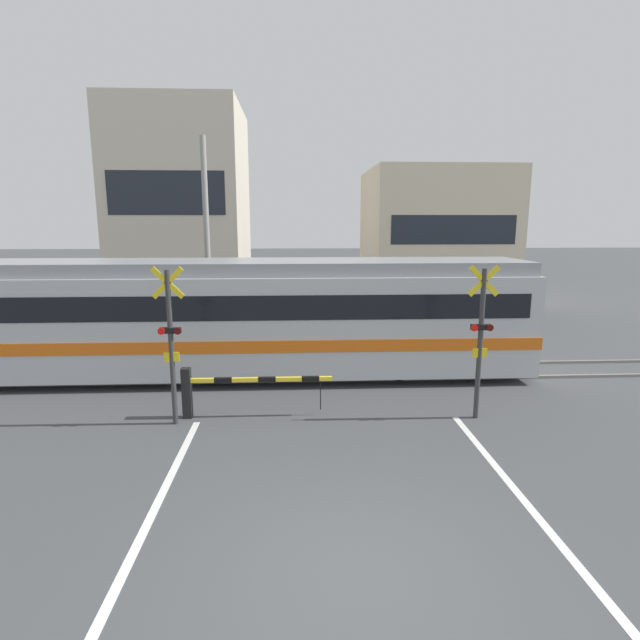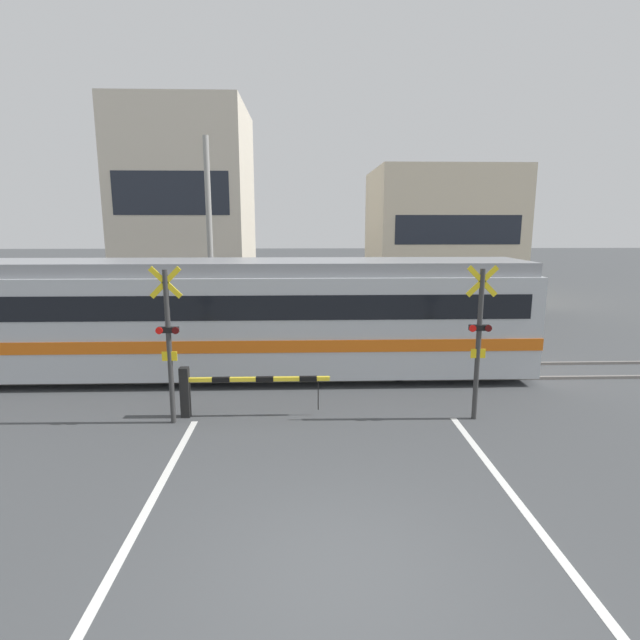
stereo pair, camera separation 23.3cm
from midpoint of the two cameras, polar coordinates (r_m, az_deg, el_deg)
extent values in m
plane|color=#444749|center=(6.98, 3.66, -27.03)|extent=(160.00, 160.00, 0.00)
cube|color=gray|center=(13.84, 0.58, -6.89)|extent=(50.00, 0.10, 0.08)
cube|color=gray|center=(15.21, 0.34, -5.23)|extent=(50.00, 0.10, 0.08)
cube|color=white|center=(7.69, -20.76, -23.74)|extent=(0.14, 8.96, 0.01)
cube|color=white|center=(8.12, 25.69, -22.15)|extent=(0.14, 8.96, 0.01)
cube|color=#B7BCC1|center=(14.50, -14.69, -0.16)|extent=(19.18, 2.76, 2.70)
cube|color=gray|center=(14.29, -14.99, 5.86)|extent=(18.99, 2.43, 0.36)
cube|color=orange|center=(14.58, -14.62, -1.72)|extent=(19.20, 2.82, 0.32)
cube|color=black|center=(14.39, -14.81, 2.21)|extent=(18.41, 2.80, 0.64)
cylinder|color=black|center=(13.99, 9.46, -5.38)|extent=(0.76, 0.12, 0.76)
cylinder|color=black|center=(15.35, 8.42, -3.88)|extent=(0.76, 0.12, 0.76)
cube|color=black|center=(11.64, -14.60, -8.00)|extent=(0.20, 0.20, 1.15)
cube|color=yellow|center=(11.30, -6.57, -6.73)|extent=(3.24, 0.09, 0.09)
cube|color=black|center=(11.40, -10.67, -6.70)|extent=(0.39, 0.10, 0.10)
cube|color=black|center=(11.29, -5.75, -6.74)|extent=(0.39, 0.10, 0.10)
cube|color=black|center=(11.27, -0.77, -6.72)|extent=(0.39, 0.10, 0.10)
cylinder|color=black|center=(11.40, 0.39, -8.57)|extent=(0.02, 0.02, 0.69)
cube|color=black|center=(17.96, 10.05, -1.10)|extent=(0.20, 0.20, 1.15)
cube|color=yellow|center=(17.64, 4.91, -0.23)|extent=(3.24, 0.09, 0.09)
cube|color=black|center=(17.75, 7.51, -0.21)|extent=(0.39, 0.10, 0.10)
cube|color=black|center=(17.62, 4.39, -0.23)|extent=(0.39, 0.10, 0.10)
cube|color=black|center=(17.54, 1.23, -0.25)|extent=(0.39, 0.10, 0.10)
cylinder|color=black|center=(17.61, 0.48, -1.50)|extent=(0.02, 0.02, 0.69)
cylinder|color=#333333|center=(11.07, -16.26, -3.13)|extent=(0.11, 0.11, 3.36)
cube|color=yellow|center=(10.82, -16.67, 4.13)|extent=(0.68, 0.04, 0.68)
cube|color=yellow|center=(10.82, -16.67, 4.13)|extent=(0.68, 0.04, 0.68)
cube|color=black|center=(10.98, -16.38, -1.09)|extent=(0.44, 0.12, 0.12)
cylinder|color=red|center=(10.95, -17.33, -1.17)|extent=(0.15, 0.03, 0.15)
cylinder|color=#4C0C0C|center=(10.87, -15.61, -1.17)|extent=(0.15, 0.03, 0.15)
cube|color=yellow|center=(11.09, -16.24, -3.99)|extent=(0.32, 0.03, 0.20)
cylinder|color=#333333|center=(11.41, 18.19, -2.82)|extent=(0.11, 0.11, 3.36)
cube|color=yellow|center=(11.17, 18.63, 4.22)|extent=(0.68, 0.04, 0.68)
cube|color=yellow|center=(11.17, 18.63, 4.22)|extent=(0.68, 0.04, 0.68)
cube|color=black|center=(11.33, 18.31, -0.84)|extent=(0.44, 0.12, 0.12)
cylinder|color=red|center=(11.20, 17.63, -0.93)|extent=(0.15, 0.03, 0.15)
cylinder|color=#4C0C0C|center=(11.32, 19.25, -0.91)|extent=(0.15, 0.03, 0.15)
cube|color=yellow|center=(11.43, 18.18, -3.66)|extent=(0.32, 0.03, 0.20)
cylinder|color=#23232D|center=(21.38, -4.05, 0.55)|extent=(0.13, 0.13, 0.83)
cylinder|color=#23232D|center=(21.37, -3.67, 0.56)|extent=(0.13, 0.13, 0.83)
cube|color=maroon|center=(21.25, -3.89, 2.53)|extent=(0.38, 0.22, 0.66)
sphere|color=#997056|center=(21.19, -3.90, 3.73)|extent=(0.23, 0.23, 0.23)
cube|color=beige|center=(29.12, -14.61, 12.45)|extent=(6.65, 7.17, 10.37)
cube|color=#1E232D|center=(25.64, -16.45, 13.75)|extent=(5.59, 0.03, 2.07)
cube|color=beige|center=(29.49, 13.63, 9.39)|extent=(7.51, 7.17, 7.20)
cube|color=#1E232D|center=(26.04, 15.78, 9.89)|extent=(6.31, 0.03, 1.44)
cylinder|color=gray|center=(19.99, -12.16, 9.24)|extent=(0.22, 0.22, 7.51)
camera|label=1|loc=(0.12, -89.53, 0.09)|focal=28.00mm
camera|label=2|loc=(0.12, 90.47, -0.09)|focal=28.00mm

